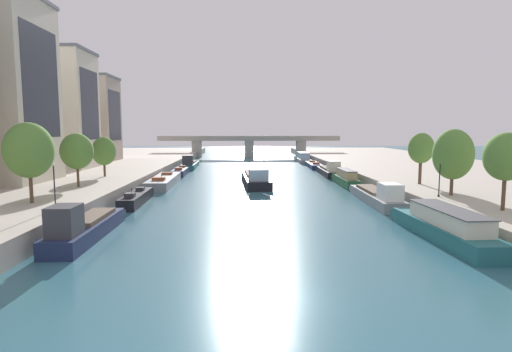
{
  "coord_description": "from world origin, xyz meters",
  "views": [
    {
      "loc": [
        -1.68,
        -21.0,
        8.83
      ],
      "look_at": [
        0.0,
        36.29,
        2.43
      ],
      "focal_mm": 29.27,
      "sensor_mm": 36.0,
      "label": 1
    }
  ],
  "objects_px": {
    "moored_boat_left_far": "(137,198)",
    "tree_left_distant": "(104,151)",
    "moored_boat_left_near": "(164,181)",
    "lamppost_left_bank": "(54,184)",
    "lamppost_right_bank": "(440,175)",
    "tree_right_far": "(421,148)",
    "moored_boat_right_lone": "(444,226)",
    "moored_boat_left_midway": "(85,227)",
    "moored_boat_right_second": "(303,158)",
    "bridge_far": "(249,144)",
    "moored_boat_left_second": "(181,171)",
    "moored_boat_right_downstream": "(377,196)",
    "moored_boat_right_near": "(329,171)",
    "tree_right_third": "(506,157)",
    "moored_boat_right_far": "(314,165)",
    "moored_boat_left_gap_after": "(190,164)",
    "tree_left_second": "(77,151)",
    "tree_left_nearest": "(29,150)",
    "barge_midriver": "(255,178)",
    "tree_right_second": "(453,154)",
    "moored_boat_right_midway": "(345,179)"
  },
  "relations": [
    {
      "from": "moored_boat_left_far",
      "to": "tree_left_distant",
      "type": "bearing_deg",
      "value": 121.94
    },
    {
      "from": "moored_boat_left_far",
      "to": "moored_boat_left_near",
      "type": "xyz_separation_m",
      "value": [
        0.16,
        16.48,
        0.03
      ]
    },
    {
      "from": "lamppost_left_bank",
      "to": "lamppost_right_bank",
      "type": "distance_m",
      "value": 37.32
    },
    {
      "from": "lamppost_right_bank",
      "to": "tree_right_far",
      "type": "bearing_deg",
      "value": 77.27
    },
    {
      "from": "moored_boat_right_lone",
      "to": "lamppost_left_bank",
      "type": "height_order",
      "value": "lamppost_left_bank"
    },
    {
      "from": "moored_boat_right_lone",
      "to": "tree_right_far",
      "type": "xyz_separation_m",
      "value": [
        6.55,
        20.17,
        5.32
      ]
    },
    {
      "from": "moored_boat_left_midway",
      "to": "tree_right_far",
      "type": "bearing_deg",
      "value": 28.46
    },
    {
      "from": "lamppost_left_bank",
      "to": "moored_boat_right_second",
      "type": "bearing_deg",
      "value": 66.91
    },
    {
      "from": "bridge_far",
      "to": "moored_boat_left_second",
      "type": "bearing_deg",
      "value": -105.65
    },
    {
      "from": "moored_boat_right_downstream",
      "to": "moored_boat_right_near",
      "type": "distance_m",
      "value": 30.3
    },
    {
      "from": "tree_right_third",
      "to": "tree_right_far",
      "type": "bearing_deg",
      "value": 89.38
    },
    {
      "from": "tree_right_third",
      "to": "moored_boat_right_far",
      "type": "bearing_deg",
      "value": 95.59
    },
    {
      "from": "moored_boat_right_near",
      "to": "tree_right_far",
      "type": "relative_size",
      "value": 2.23
    },
    {
      "from": "moored_boat_left_midway",
      "to": "moored_boat_right_downstream",
      "type": "xyz_separation_m",
      "value": [
        28.86,
        15.75,
        -0.12
      ]
    },
    {
      "from": "moored_boat_left_gap_after",
      "to": "tree_left_second",
      "type": "distance_m",
      "value": 45.86
    },
    {
      "from": "moored_boat_left_midway",
      "to": "moored_boat_left_far",
      "type": "xyz_separation_m",
      "value": [
        -0.06,
        16.49,
        -0.36
      ]
    },
    {
      "from": "moored_boat_right_second",
      "to": "bridge_far",
      "type": "xyz_separation_m",
      "value": [
        -14.38,
        19.65,
        3.16
      ]
    },
    {
      "from": "moored_boat_left_midway",
      "to": "moored_boat_right_near",
      "type": "bearing_deg",
      "value": 57.51
    },
    {
      "from": "tree_left_nearest",
      "to": "tree_left_second",
      "type": "xyz_separation_m",
      "value": [
        -0.04,
        11.36,
        -0.68
      ]
    },
    {
      "from": "moored_boat_left_second",
      "to": "moored_boat_right_downstream",
      "type": "relative_size",
      "value": 0.76
    },
    {
      "from": "moored_boat_left_gap_after",
      "to": "moored_boat_right_far",
      "type": "bearing_deg",
      "value": 1.54
    },
    {
      "from": "barge_midriver",
      "to": "tree_right_second",
      "type": "height_order",
      "value": "tree_right_second"
    },
    {
      "from": "moored_boat_left_gap_after",
      "to": "tree_right_far",
      "type": "height_order",
      "value": "tree_right_far"
    },
    {
      "from": "tree_left_second",
      "to": "moored_boat_right_second",
      "type": "bearing_deg",
      "value": 59.6
    },
    {
      "from": "lamppost_right_bank",
      "to": "tree_left_nearest",
      "type": "bearing_deg",
      "value": -176.37
    },
    {
      "from": "moored_boat_left_near",
      "to": "moored_boat_left_gap_after",
      "type": "relative_size",
      "value": 1.16
    },
    {
      "from": "moored_boat_right_far",
      "to": "tree_right_third",
      "type": "height_order",
      "value": "tree_right_third"
    },
    {
      "from": "moored_boat_left_second",
      "to": "moored_boat_right_second",
      "type": "distance_m",
      "value": 41.98
    },
    {
      "from": "moored_boat_left_far",
      "to": "moored_boat_right_lone",
      "type": "xyz_separation_m",
      "value": [
        28.95,
        -17.45,
        0.46
      ]
    },
    {
      "from": "tree_right_far",
      "to": "bridge_far",
      "type": "xyz_separation_m",
      "value": [
        -20.93,
        80.19,
        -2.15
      ]
    },
    {
      "from": "tree_right_second",
      "to": "bridge_far",
      "type": "xyz_separation_m",
      "value": [
        -20.35,
        89.52,
        -1.94
      ]
    },
    {
      "from": "moored_boat_right_far",
      "to": "moored_boat_left_far",
      "type": "bearing_deg",
      "value": -121.9
    },
    {
      "from": "moored_boat_right_near",
      "to": "moored_boat_right_far",
      "type": "bearing_deg",
      "value": 90.42
    },
    {
      "from": "moored_boat_right_midway",
      "to": "moored_boat_right_far",
      "type": "relative_size",
      "value": 0.88
    },
    {
      "from": "tree_left_second",
      "to": "tree_left_distant",
      "type": "distance_m",
      "value": 11.27
    },
    {
      "from": "moored_boat_left_near",
      "to": "moored_boat_right_downstream",
      "type": "height_order",
      "value": "moored_boat_right_downstream"
    },
    {
      "from": "moored_boat_right_downstream",
      "to": "bridge_far",
      "type": "xyz_separation_m",
      "value": [
        -14.35,
        83.64,
        3.38
      ]
    },
    {
      "from": "tree_left_distant",
      "to": "lamppost_right_bank",
      "type": "relative_size",
      "value": 1.41
    },
    {
      "from": "moored_boat_left_second",
      "to": "tree_right_far",
      "type": "height_order",
      "value": "tree_right_far"
    },
    {
      "from": "tree_right_second",
      "to": "tree_right_far",
      "type": "relative_size",
      "value": 1.07
    },
    {
      "from": "tree_right_far",
      "to": "moored_boat_right_near",
      "type": "bearing_deg",
      "value": 102.84
    },
    {
      "from": "moored_boat_left_second",
      "to": "moored_boat_left_near",
      "type": "bearing_deg",
      "value": -90.98
    },
    {
      "from": "moored_boat_right_downstream",
      "to": "moored_boat_right_second",
      "type": "distance_m",
      "value": 63.99
    },
    {
      "from": "bridge_far",
      "to": "tree_right_far",
      "type": "bearing_deg",
      "value": -75.37
    },
    {
      "from": "moored_boat_right_second",
      "to": "lamppost_right_bank",
      "type": "height_order",
      "value": "lamppost_right_bank"
    },
    {
      "from": "tree_left_second",
      "to": "tree_left_distant",
      "type": "height_order",
      "value": "tree_left_second"
    },
    {
      "from": "tree_right_far",
      "to": "moored_boat_left_far",
      "type": "bearing_deg",
      "value": -175.62
    },
    {
      "from": "moored_boat_left_gap_after",
      "to": "moored_boat_right_midway",
      "type": "height_order",
      "value": "moored_boat_left_gap_after"
    },
    {
      "from": "tree_left_distant",
      "to": "tree_right_far",
      "type": "relative_size",
      "value": 0.9
    },
    {
      "from": "moored_boat_right_lone",
      "to": "moored_boat_right_far",
      "type": "height_order",
      "value": "moored_boat_right_lone"
    }
  ]
}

